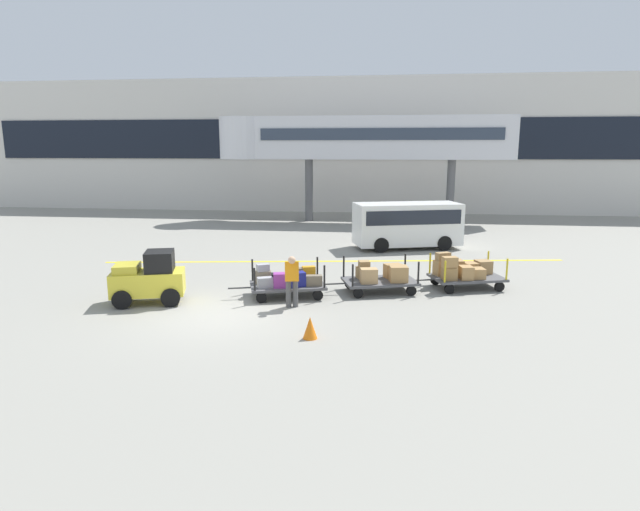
{
  "coord_description": "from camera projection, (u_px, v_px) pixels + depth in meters",
  "views": [
    {
      "loc": [
        4.71,
        -13.92,
        4.59
      ],
      "look_at": [
        2.67,
        1.98,
        1.37
      ],
      "focal_mm": 30.06,
      "sensor_mm": 36.0,
      "label": 1
    }
  ],
  "objects": [
    {
      "name": "ground_plane",
      "position": [
        217.0,
        315.0,
        15.03
      ],
      "size": [
        120.0,
        120.0,
        0.0
      ],
      "primitive_type": "plane",
      "color": "gray"
    },
    {
      "name": "apron_lead_line",
      "position": [
        336.0,
        261.0,
        22.1
      ],
      "size": [
        18.69,
        3.06,
        0.01
      ],
      "primitive_type": "cube",
      "rotation": [
        0.0,
        0.0,
        0.15
      ],
      "color": "yellow",
      "rests_on": "ground_plane"
    },
    {
      "name": "terminal_building",
      "position": [
        325.0,
        146.0,
        39.36
      ],
      "size": [
        52.17,
        2.51,
        9.52
      ],
      "color": "beige",
      "rests_on": "ground_plane"
    },
    {
      "name": "jet_bridge",
      "position": [
        352.0,
        139.0,
        33.16
      ],
      "size": [
        18.16,
        3.0,
        6.51
      ],
      "color": "silver",
      "rests_on": "ground_plane"
    },
    {
      "name": "baggage_tug",
      "position": [
        149.0,
        279.0,
        16.02
      ],
      "size": [
        2.33,
        1.74,
        1.58
      ],
      "color": "gold",
      "rests_on": "ground_plane"
    },
    {
      "name": "baggage_cart_lead",
      "position": [
        287.0,
        281.0,
        16.75
      ],
      "size": [
        3.08,
        2.02,
        1.1
      ],
      "color": "#4C4C4F",
      "rests_on": "ground_plane"
    },
    {
      "name": "baggage_cart_middle",
      "position": [
        381.0,
        277.0,
        17.26
      ],
      "size": [
        3.08,
        2.02,
        1.1
      ],
      "color": "#4C4C4F",
      "rests_on": "ground_plane"
    },
    {
      "name": "baggage_cart_tail",
      "position": [
        463.0,
        271.0,
        17.8
      ],
      "size": [
        3.08,
        2.02,
        1.17
      ],
      "color": "#4C4C4F",
      "rests_on": "ground_plane"
    },
    {
      "name": "baggage_handler",
      "position": [
        292.0,
        279.0,
        15.52
      ],
      "size": [
        0.48,
        0.49,
        1.56
      ],
      "color": "#4C4C4C",
      "rests_on": "ground_plane"
    },
    {
      "name": "shuttle_van",
      "position": [
        407.0,
        222.0,
        24.79
      ],
      "size": [
        5.15,
        3.22,
        2.1
      ],
      "color": "white",
      "rests_on": "ground_plane"
    },
    {
      "name": "safety_cone_near",
      "position": [
        310.0,
        328.0,
        13.09
      ],
      "size": [
        0.36,
        0.36,
        0.55
      ],
      "primitive_type": "cone",
      "color": "orange",
      "rests_on": "ground_plane"
    },
    {
      "name": "safety_cone_far",
      "position": [
        162.0,
        259.0,
        21.11
      ],
      "size": [
        0.36,
        0.36,
        0.55
      ],
      "primitive_type": "cone",
      "color": "orange",
      "rests_on": "ground_plane"
    }
  ]
}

